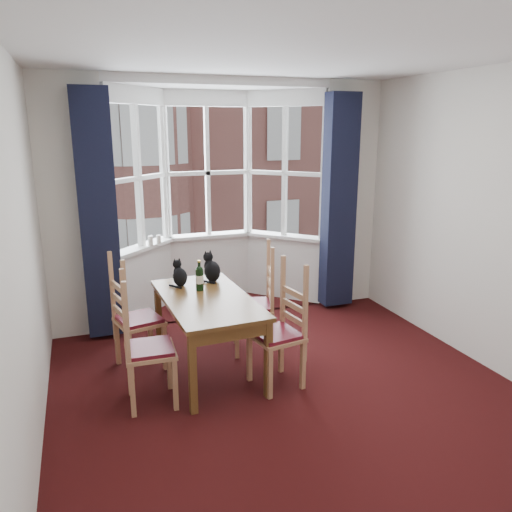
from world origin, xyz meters
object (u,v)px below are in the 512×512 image
chair_right_far (261,307)px  wine_bottle (200,277)px  cat_right (212,269)px  dining_table (207,306)px  chair_right_near (285,334)px  candle_short (159,240)px  chair_left_near (139,352)px  chair_left_far (130,323)px  candle_tall (151,241)px  cat_left (180,275)px

chair_right_far → wine_bottle: wine_bottle is taller
cat_right → wine_bottle: size_ratio=1.06×
dining_table → wine_bottle: (-0.01, 0.23, 0.22)m
chair_right_near → candle_short: bearing=109.2°
chair_right_far → chair_left_near: bearing=-153.6°
chair_right_near → chair_right_far: size_ratio=1.00×
chair_left_far → chair_right_near: (1.27, -0.72, 0.00)m
chair_left_far → dining_table: bearing=-21.6°
dining_table → candle_tall: candle_tall is taller
chair_left_near → dining_table: bearing=29.9°
cat_right → wine_bottle: (-0.19, -0.26, 0.01)m
cat_right → candle_short: (-0.34, 1.23, 0.07)m
chair_right_far → candle_tall: 1.74m
chair_left_far → wine_bottle: (0.67, -0.04, 0.39)m
chair_left_near → candle_short: (0.52, 2.10, 0.45)m
cat_left → candle_short: bearing=90.0°
cat_left → wine_bottle: bearing=-54.4°
chair_right_near → wine_bottle: wine_bottle is taller
candle_short → cat_left: bearing=-90.0°
chair_left_near → cat_right: cat_right is taller
cat_left → candle_short: size_ratio=2.43×
chair_left_far → cat_left: cat_left is taller
dining_table → chair_right_near: chair_right_near is taller
chair_left_far → chair_right_far: size_ratio=1.00×
chair_right_far → candle_short: (-0.80, 1.45, 0.45)m
chair_left_near → chair_left_far: (-0.00, 0.66, 0.00)m
candle_tall → wine_bottle: bearing=-80.2°
chair_left_near → candle_tall: 2.16m
dining_table → candle_short: (-0.16, 1.71, 0.28)m
wine_bottle → chair_right_near: bearing=-48.4°
candle_tall → cat_right: bearing=-69.8°
chair_left_far → chair_right_far: 1.32m
chair_left_near → cat_left: cat_left is taller
chair_left_far → candle_short: bearing=70.2°
cat_right → candle_short: cat_right is taller
cat_left → wine_bottle: wine_bottle is taller
chair_left_far → cat_left: 0.66m
chair_left_far → wine_bottle: 0.78m
chair_left_near → chair_right_near: same height
candle_short → dining_table: bearing=-84.6°
candle_tall → chair_right_near: bearing=-68.2°
dining_table → chair_right_far: 0.71m
chair_right_far → candle_tall: (-0.90, 1.42, 0.46)m
chair_right_far → candle_tall: bearing=122.3°
chair_left_far → cat_left: size_ratio=3.37×
chair_right_far → chair_left_far: bearing=179.7°
dining_table → chair_right_far: size_ratio=1.58×
wine_bottle → candle_tall: 1.48m
chair_left_near → candle_tall: candle_tall is taller
chair_left_near → chair_right_far: same height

